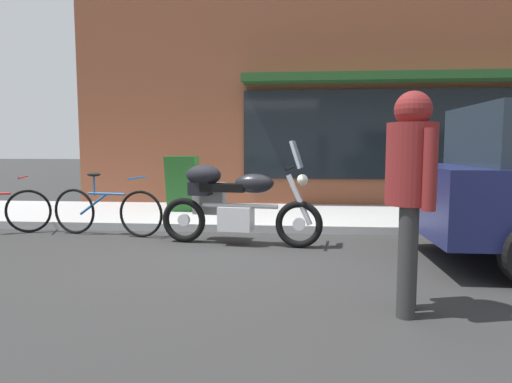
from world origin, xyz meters
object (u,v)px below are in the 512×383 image
(sandwich_board_sign, at_px, (182,184))
(touring_motorcycle, at_px, (231,200))
(parked_bicycle, at_px, (107,210))
(pedestrian_walking, at_px, (411,176))

(sandwich_board_sign, bearing_deg, touring_motorcycle, -59.92)
(touring_motorcycle, xyz_separation_m, parked_bicycle, (-1.91, 0.40, -0.22))
(touring_motorcycle, relative_size, pedestrian_walking, 1.27)
(parked_bicycle, bearing_deg, sandwich_board_sign, 67.51)
(parked_bicycle, xyz_separation_m, sandwich_board_sign, (0.70, 1.69, 0.26))
(touring_motorcycle, xyz_separation_m, sandwich_board_sign, (-1.21, 2.09, 0.03))
(touring_motorcycle, distance_m, pedestrian_walking, 2.97)
(touring_motorcycle, distance_m, sandwich_board_sign, 2.42)
(touring_motorcycle, height_order, parked_bicycle, touring_motorcycle)
(touring_motorcycle, relative_size, sandwich_board_sign, 2.16)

